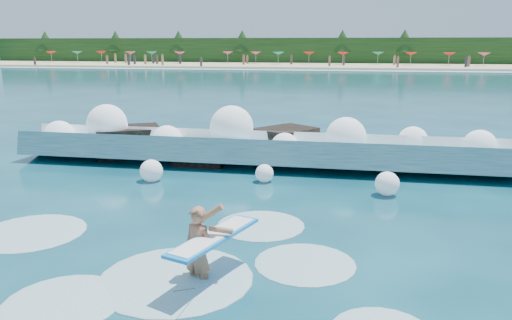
{
  "coord_description": "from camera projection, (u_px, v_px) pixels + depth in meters",
  "views": [
    {
      "loc": [
        3.73,
        -9.6,
        3.97
      ],
      "look_at": [
        1.5,
        2.0,
        1.2
      ],
      "focal_mm": 35.0,
      "sensor_mm": 36.0,
      "label": 1
    }
  ],
  "objects": [
    {
      "name": "surf_foam",
      "position": [
        166.0,
        261.0,
        9.3
      ],
      "size": [
        9.16,
        5.88,
        0.14
      ],
      "color": "silver",
      "rests_on": "ground"
    },
    {
      "name": "rock_cluster",
      "position": [
        198.0,
        147.0,
        17.6
      ],
      "size": [
        8.24,
        3.08,
        1.3
      ],
      "color": "black",
      "rests_on": "ground"
    },
    {
      "name": "beach",
      "position": [
        331.0,
        66.0,
        85.3
      ],
      "size": [
        140.0,
        20.0,
        0.4
      ],
      "primitive_type": "cube",
      "color": "tan",
      "rests_on": "ground"
    },
    {
      "name": "wave_spray",
      "position": [
        233.0,
        136.0,
        16.69
      ],
      "size": [
        15.05,
        4.2,
        1.96
      ],
      "color": "white",
      "rests_on": "ground"
    },
    {
      "name": "surfer_with_board",
      "position": [
        202.0,
        248.0,
        8.45
      ],
      "size": [
        1.2,
        2.81,
        1.58
      ],
      "color": "#A2694B",
      "rests_on": "ground"
    },
    {
      "name": "ground",
      "position": [
        170.0,
        232.0,
        10.77
      ],
      "size": [
        200.0,
        200.0,
        0.0
      ],
      "primitive_type": "plane",
      "color": "#083442",
      "rests_on": "ground"
    },
    {
      "name": "wet_band",
      "position": [
        328.0,
        70.0,
        74.82
      ],
      "size": [
        140.0,
        5.0,
        0.08
      ],
      "primitive_type": "cube",
      "color": "silver",
      "rests_on": "ground"
    },
    {
      "name": "treeline",
      "position": [
        334.0,
        51.0,
        94.34
      ],
      "size": [
        140.0,
        4.0,
        5.0
      ],
      "primitive_type": "cube",
      "color": "black",
      "rests_on": "ground"
    },
    {
      "name": "breaking_wave",
      "position": [
        256.0,
        150.0,
        16.73
      ],
      "size": [
        16.06,
        2.59,
        1.38
      ],
      "color": "teal",
      "rests_on": "ground"
    },
    {
      "name": "beachgoers",
      "position": [
        376.0,
        61.0,
        81.09
      ],
      "size": [
        99.59,
        11.01,
        1.62
      ],
      "color": "#3F332D",
      "rests_on": "ground"
    },
    {
      "name": "beach_umbrellas",
      "position": [
        330.0,
        54.0,
        86.96
      ],
      "size": [
        110.54,
        5.99,
        0.5
      ],
      "color": "red",
      "rests_on": "ground"
    }
  ]
}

